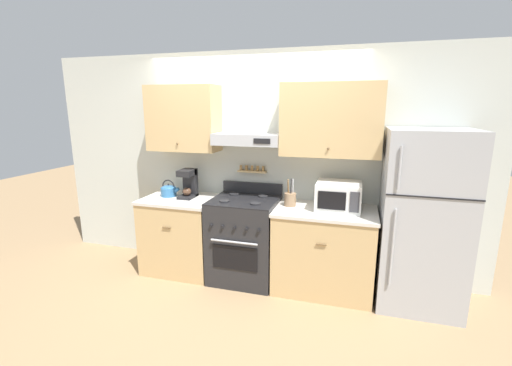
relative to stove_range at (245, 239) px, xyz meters
name	(u,v)px	position (x,y,z in m)	size (l,w,h in m)	color
ground_plane	(235,292)	(0.00, -0.34, -0.47)	(16.00, 16.00, 0.00)	#937551
wall_back	(256,151)	(0.04, 0.31, 0.96)	(5.20, 0.46, 2.55)	silver
counter_left	(182,234)	(-0.79, 0.01, -0.03)	(0.85, 0.69, 0.89)	tan
counter_right	(324,250)	(0.88, 0.01, -0.03)	(1.04, 0.69, 0.89)	tan
stove_range	(245,239)	(0.00, 0.00, 0.00)	(0.72, 0.69, 1.06)	#232326
refrigerator	(423,220)	(1.81, -0.01, 0.40)	(0.77, 0.70, 1.74)	#ADAFB5
tea_kettle	(169,190)	(-0.96, 0.04, 0.49)	(0.24, 0.18, 0.20)	teal
coffee_maker	(189,183)	(-0.71, 0.07, 0.59)	(0.16, 0.24, 0.33)	black
microwave	(338,196)	(1.00, 0.06, 0.56)	(0.45, 0.41, 0.28)	white
utensil_crock	(290,199)	(0.50, 0.04, 0.50)	(0.13, 0.13, 0.30)	#8E7051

